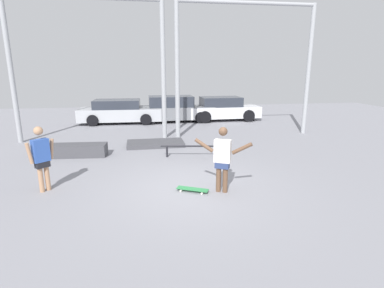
# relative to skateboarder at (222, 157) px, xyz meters

# --- Properties ---
(ground_plane) EXTENTS (36.00, 36.00, 0.00)m
(ground_plane) POSITION_rel_skateboarder_xyz_m (-0.73, 0.33, -0.91)
(ground_plane) COLOR gray
(skateboarder) EXTENTS (1.30, 0.74, 1.64)m
(skateboarder) POSITION_rel_skateboarder_xyz_m (0.00, 0.00, 0.00)
(skateboarder) COLOR brown
(skateboarder) RESTS_ON ground_plane
(skateboard) EXTENTS (0.81, 0.54, 0.08)m
(skateboard) POSITION_rel_skateboarder_xyz_m (-0.72, 0.11, -0.85)
(skateboard) COLOR #338C4C
(skateboard) RESTS_ON ground_plane
(grind_box) EXTENTS (2.22, 0.79, 0.43)m
(grind_box) POSITION_rel_skateboarder_xyz_m (-4.33, 3.83, -0.70)
(grind_box) COLOR #47474C
(grind_box) RESTS_ON ground_plane
(manual_pad) EXTENTS (2.28, 1.25, 0.16)m
(manual_pad) POSITION_rel_skateboarder_xyz_m (-1.48, 4.97, -0.83)
(manual_pad) COLOR #47474C
(manual_pad) RESTS_ON ground_plane
(grind_rail) EXTENTS (2.35, 0.44, 0.42)m
(grind_rail) POSITION_rel_skateboarder_xyz_m (-0.18, 3.10, -0.58)
(grind_rail) COLOR black
(grind_rail) RESTS_ON ground_plane
(canopy_support_left) EXTENTS (6.22, 0.20, 5.76)m
(canopy_support_left) POSITION_rel_skateboarder_xyz_m (-4.04, 6.33, 2.67)
(canopy_support_left) COLOR #A5A8AD
(canopy_support_left) RESTS_ON ground_plane
(canopy_support_right) EXTENTS (6.22, 0.20, 5.76)m
(canopy_support_right) POSITION_rel_skateboarder_xyz_m (2.57, 6.33, 2.67)
(canopy_support_right) COLOR #A5A8AD
(canopy_support_right) RESTS_ON ground_plane
(parked_car_silver) EXTENTS (4.60, 1.98, 1.32)m
(parked_car_silver) POSITION_rel_skateboarder_xyz_m (-3.29, 10.52, -0.27)
(parked_car_silver) COLOR #B7BABF
(parked_car_silver) RESTS_ON ground_plane
(parked_car_grey) EXTENTS (4.58, 1.92, 1.48)m
(parked_car_grey) POSITION_rel_skateboarder_xyz_m (-0.27, 10.60, -0.20)
(parked_car_grey) COLOR slate
(parked_car_grey) RESTS_ON ground_plane
(parked_car_white) EXTENTS (4.27, 1.95, 1.39)m
(parked_car_white) POSITION_rel_skateboarder_xyz_m (2.69, 10.60, -0.24)
(parked_car_white) COLOR white
(parked_car_white) RESTS_ON ground_plane
(bystander) EXTENTS (0.56, 0.53, 1.64)m
(bystander) POSITION_rel_skateboarder_xyz_m (-4.35, 0.70, 0.00)
(bystander) COLOR tan
(bystander) RESTS_ON ground_plane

